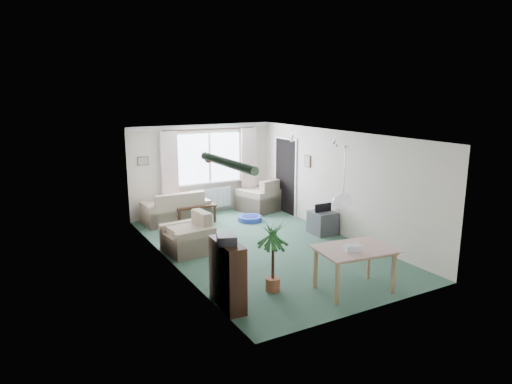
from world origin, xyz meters
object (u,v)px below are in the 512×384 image
armchair_corner (260,195)px  bookshelf (227,274)px  armchair_left (187,233)px  pet_bed (250,219)px  coffee_table (194,213)px  houseplant (273,256)px  dining_table (354,270)px  sofa (176,207)px  tv_cube (323,223)px

armchair_corner → bookshelf: (-3.32, -4.81, 0.07)m
armchair_left → pet_bed: size_ratio=1.48×
armchair_left → armchair_corner: bearing=122.1°
coffee_table → bookshelf: 4.77m
armchair_corner → houseplant: 5.26m
armchair_corner → coffee_table: armchair_corner is taller
armchair_left → coffee_table: size_ratio=0.89×
armchair_left → pet_bed: (2.22, 1.40, -0.35)m
armchair_left → dining_table: 3.56m
armchair_left → sofa: bearing=161.8°
pet_bed → bookshelf: bearing=-122.7°
coffee_table → pet_bed: size_ratio=1.67×
sofa → pet_bed: sofa is taller
armchair_left → dining_table: size_ratio=0.79×
houseplant → dining_table: 1.36m
armchair_corner → tv_cube: (0.22, -2.57, -0.19)m
sofa → bookshelf: size_ratio=1.54×
dining_table → armchair_corner: bearing=76.9°
houseplant → tv_cube: 3.39m
sofa → armchair_left: size_ratio=1.76×
sofa → bookshelf: (-0.88, -4.83, 0.12)m
armchair_corner → coffee_table: 2.06m
coffee_table → sofa: bearing=147.9°
houseplant → armchair_left: bearing=102.8°
tv_cube → pet_bed: 2.02m
armchair_corner → tv_cube: bearing=77.9°
houseplant → tv_cube: (2.64, 2.10, -0.34)m
armchair_left → tv_cube: size_ratio=1.59×
armchair_left → coffee_table: (0.94, 2.00, -0.18)m
armchair_corner → pet_bed: bearing=30.1°
coffee_table → bookshelf: (-1.28, -4.59, 0.29)m
coffee_table → houseplant: houseplant is taller
armchair_corner → sofa: bearing=-17.7°
houseplant → tv_cube: size_ratio=2.09×
armchair_corner → bookshelf: 5.84m
sofa → coffee_table: bearing=146.9°
pet_bed → armchair_corner: bearing=47.2°
sofa → bookshelf: bearing=78.7°
armchair_corner → pet_bed: (-0.76, -0.82, -0.39)m
armchair_corner → dining_table: armchair_corner is taller
armchair_corner → coffee_table: (-2.04, -0.22, -0.22)m
armchair_left → houseplant: houseplant is taller
armchair_left → tv_cube: (3.20, -0.35, -0.15)m
houseplant → pet_bed: size_ratio=1.95×
armchair_left → dining_table: bearing=24.5°
dining_table → pet_bed: bearing=83.8°
tv_cube → sofa: bearing=137.7°
armchair_corner → armchair_left: 3.71m
bookshelf → dining_table: size_ratio=0.90×
bookshelf → dining_table: 2.14m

